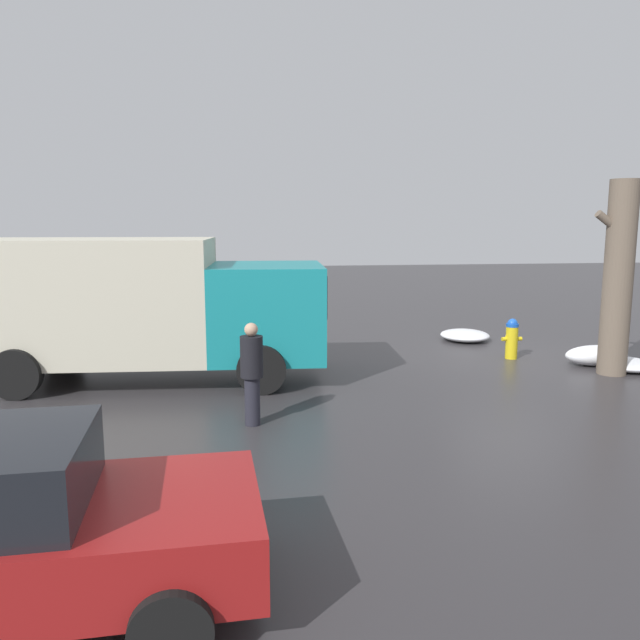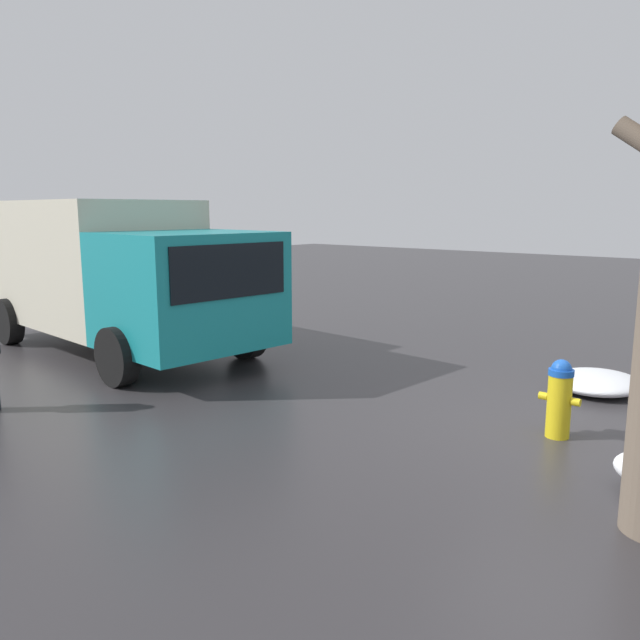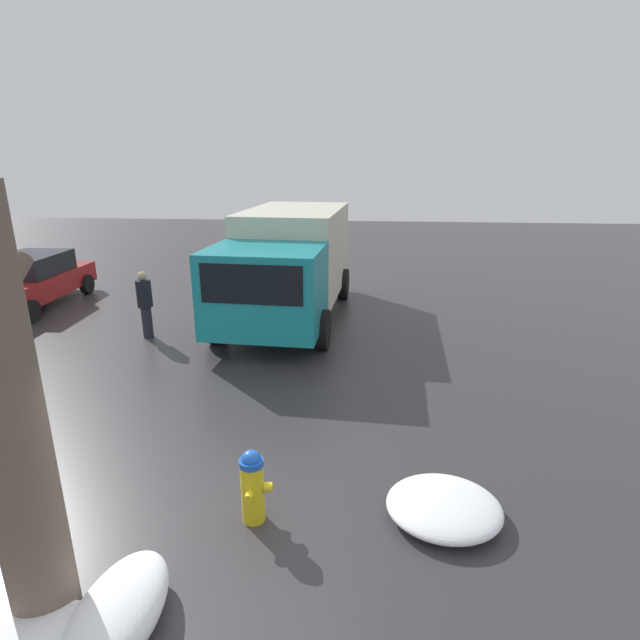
# 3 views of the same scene
# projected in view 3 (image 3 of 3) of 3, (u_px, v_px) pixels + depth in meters

# --- Properties ---
(ground_plane) EXTENTS (60.00, 60.00, 0.00)m
(ground_plane) POSITION_uv_depth(u_px,v_px,m) (254.00, 519.00, 5.90)
(ground_plane) COLOR #333033
(fire_hydrant) EXTENTS (0.47, 0.38, 0.92)m
(fire_hydrant) POSITION_uv_depth(u_px,v_px,m) (253.00, 485.00, 5.75)
(fire_hydrant) COLOR yellow
(fire_hydrant) RESTS_ON ground_plane
(tree_trunk) EXTENTS (0.87, 0.57, 3.93)m
(tree_trunk) POSITION_uv_depth(u_px,v_px,m) (10.00, 424.00, 4.10)
(tree_trunk) COLOR #6B5B4C
(tree_trunk) RESTS_ON ground_plane
(delivery_truck) EXTENTS (6.77, 3.06, 2.77)m
(delivery_truck) POSITION_uv_depth(u_px,v_px,m) (289.00, 261.00, 13.06)
(delivery_truck) COLOR teal
(delivery_truck) RESTS_ON ground_plane
(pedestrian) EXTENTS (0.35, 0.35, 1.60)m
(pedestrian) POSITION_uv_depth(u_px,v_px,m) (145.00, 302.00, 11.66)
(pedestrian) COLOR #23232D
(pedestrian) RESTS_ON ground_plane
(parked_car) EXTENTS (4.41, 2.11, 1.47)m
(parked_car) POSITION_uv_depth(u_px,v_px,m) (30.00, 280.00, 14.27)
(parked_car) COLOR maroon
(parked_car) RESTS_ON ground_plane
(snow_pile_curbside) EXTENTS (1.40, 0.75, 0.43)m
(snow_pile_curbside) POSITION_uv_depth(u_px,v_px,m) (118.00, 612.00, 4.43)
(snow_pile_curbside) COLOR white
(snow_pile_curbside) RESTS_ON ground_plane
(snow_pile_by_tree) EXTENTS (1.26, 1.36, 0.28)m
(snow_pile_by_tree) POSITION_uv_depth(u_px,v_px,m) (444.00, 507.00, 5.89)
(snow_pile_by_tree) COLOR white
(snow_pile_by_tree) RESTS_ON ground_plane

